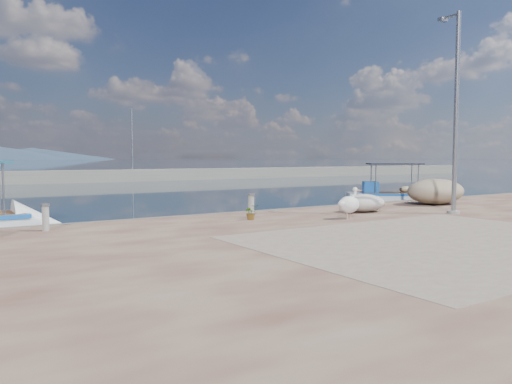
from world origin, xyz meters
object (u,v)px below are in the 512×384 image
object	(u,v)px
lamp_post	(455,119)
bollard_near	(251,204)
pelican	(349,204)
boat_right	(393,198)

from	to	relation	value
lamp_post	bollard_near	xyz separation A→B (m)	(-6.56, 2.98, -2.87)
pelican	boat_right	bearing A→B (deg)	32.08
boat_right	pelican	distance (m)	12.74
boat_right	bollard_near	bearing A→B (deg)	-122.61
boat_right	lamp_post	world-z (taller)	lamp_post
boat_right	lamp_post	bearing A→B (deg)	-91.76
bollard_near	pelican	bearing A→B (deg)	-42.26
boat_right	pelican	size ratio (longest dim) A/B	4.99
bollard_near	lamp_post	bearing A→B (deg)	-24.45
pelican	lamp_post	bearing A→B (deg)	-14.86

